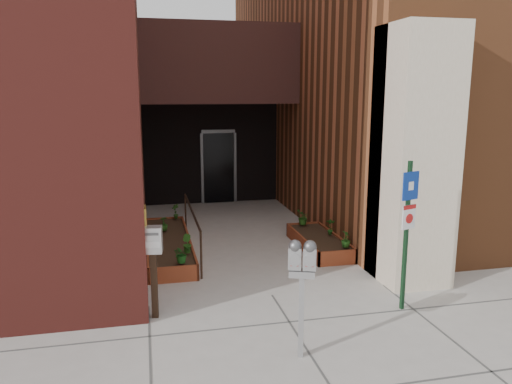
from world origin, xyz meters
TOP-DOWN VIEW (x-y plane):
  - ground at (0.00, 0.00)m, footprint 80.00×80.00m
  - architecture at (-0.18, 6.89)m, footprint 20.00×14.60m
  - planter_left at (-1.55, 2.70)m, footprint 0.90×3.60m
  - planter_right at (1.60, 2.20)m, footprint 0.80×2.20m
  - handrail at (-1.05, 2.65)m, footprint 0.04×3.34m
  - parking_meter at (-0.13, -1.95)m, footprint 0.36×0.23m
  - sign_post at (1.84, -0.95)m, footprint 0.31×0.12m
  - payment_dropbox at (-1.90, -0.40)m, footprint 0.30×0.24m
  - shrub_left_a at (-1.39, 1.10)m, footprint 0.41×0.41m
  - shrub_left_b at (-1.25, 1.65)m, footprint 0.26×0.26m
  - shrub_left_c at (-1.61, 3.30)m, footprint 0.22×0.22m
  - shrub_left_d at (-1.29, 4.30)m, footprint 0.26×0.26m
  - shrub_right_a at (1.83, 1.30)m, footprint 0.23×0.23m
  - shrub_right_b at (1.85, 2.18)m, footprint 0.25×0.25m
  - shrub_right_c at (1.53, 3.10)m, footprint 0.43×0.43m

SIDE VIEW (x-z plane):
  - ground at x=0.00m, z-range 0.00..0.00m
  - planter_left at x=-1.55m, z-range -0.02..0.28m
  - planter_right at x=1.60m, z-range -0.02..0.28m
  - shrub_left_c at x=-1.61m, z-range 0.30..0.62m
  - shrub_right_a at x=1.83m, z-range 0.30..0.63m
  - shrub_left_a at x=-1.39m, z-range 0.30..0.63m
  - shrub_right_c at x=1.53m, z-range 0.30..0.64m
  - shrub_left_b at x=-1.25m, z-range 0.30..0.65m
  - shrub_right_b at x=1.85m, z-range 0.30..0.66m
  - shrub_left_d at x=-1.29m, z-range 0.30..0.66m
  - handrail at x=-1.05m, z-range 0.30..1.20m
  - payment_dropbox at x=-1.90m, z-range 0.31..1.70m
  - parking_meter at x=-0.13m, z-range 0.42..1.96m
  - sign_post at x=1.84m, z-range 0.27..2.58m
  - architecture at x=-0.18m, z-range -0.02..9.98m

